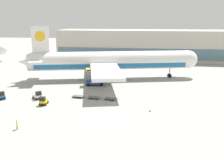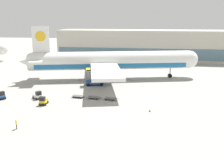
{
  "view_description": "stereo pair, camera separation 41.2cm",
  "coord_description": "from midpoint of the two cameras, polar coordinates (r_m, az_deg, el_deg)",
  "views": [
    {
      "loc": [
        7.58,
        -46.41,
        19.12
      ],
      "look_at": [
        -1.28,
        14.55,
        4.0
      ],
      "focal_mm": 40.0,
      "sensor_mm": 36.0,
      "label": 1
    },
    {
      "loc": [
        7.98,
        -46.35,
        19.12
      ],
      "look_at": [
        -1.28,
        14.55,
        4.0
      ],
      "focal_mm": 40.0,
      "sensor_mm": 36.0,
      "label": 2
    }
  ],
  "objects": [
    {
      "name": "baggage_tug_foreground",
      "position": [
        66.81,
        -23.86,
        -3.27
      ],
      "size": [
        2.8,
        2.64,
        2.0
      ],
      "rotation": [
        0.0,
        0.0,
        -0.64
      ],
      "color": "#2D66B7",
      "rests_on": "ground_plane"
    },
    {
      "name": "terminal_building",
      "position": [
        121.89,
        9.64,
        7.89
      ],
      "size": [
        90.0,
        18.2,
        14.0
      ],
      "color": "#BCB7A8",
      "rests_on": "ground_plane"
    },
    {
      "name": "baggage_dolly_third",
      "position": [
        60.59,
        -0.17,
        -4.22
      ],
      "size": [
        3.77,
        1.8,
        0.48
      ],
      "rotation": [
        0.0,
        0.0,
        -0.11
      ],
      "color": "#56565B",
      "rests_on": "ground_plane"
    },
    {
      "name": "baggage_dolly_second",
      "position": [
        61.62,
        -3.97,
        -3.94
      ],
      "size": [
        3.77,
        1.8,
        0.48
      ],
      "rotation": [
        0.0,
        0.0,
        -0.11
      ],
      "color": "#56565B",
      "rests_on": "ground_plane"
    },
    {
      "name": "ground_plane",
      "position": [
        50.77,
        -0.82,
        -8.34
      ],
      "size": [
        400.0,
        400.0,
        0.0
      ],
      "primitive_type": "plane",
      "color": "#9E9B93"
    },
    {
      "name": "ground_crew_near",
      "position": [
        48.01,
        -20.81,
        -9.3
      ],
      "size": [
        0.37,
        0.5,
        1.74
      ],
      "rotation": [
        0.0,
        0.0,
        5.24
      ],
      "color": "black",
      "rests_on": "ground_plane"
    },
    {
      "name": "scissor_lift_loader",
      "position": [
        73.96,
        -3.83,
        0.31
      ],
      "size": [
        5.76,
        4.41,
        4.97
      ],
      "rotation": [
        0.0,
        0.0,
        0.24
      ],
      "color": "#284C99",
      "rests_on": "ground_plane"
    },
    {
      "name": "baggage_tug_far",
      "position": [
        63.87,
        -16.45,
        -3.39
      ],
      "size": [
        2.8,
        2.63,
        2.0
      ],
      "rotation": [
        0.0,
        0.0,
        -0.63
      ],
      "color": "silver",
      "rests_on": "ground_plane"
    },
    {
      "name": "baggage_dolly_lead",
      "position": [
        62.91,
        -7.59,
        -3.66
      ],
      "size": [
        3.77,
        1.8,
        0.48
      ],
      "rotation": [
        0.0,
        0.0,
        -0.11
      ],
      "color": "#56565B",
      "rests_on": "ground_plane"
    },
    {
      "name": "airplane_main",
      "position": [
        80.66,
        -0.61,
        4.31
      ],
      "size": [
        57.1,
        48.52,
        17.0
      ],
      "rotation": [
        0.0,
        0.0,
        0.24
      ],
      "color": "white",
      "rests_on": "ground_plane"
    },
    {
      "name": "traffic_cone_near",
      "position": [
        53.82,
        8.84,
        -6.83
      ],
      "size": [
        0.4,
        0.4,
        0.65
      ],
      "color": "black",
      "rests_on": "ground_plane"
    },
    {
      "name": "baggage_tug_mid",
      "position": [
        59.3,
        -15.25,
        -4.63
      ],
      "size": [
        1.83,
        2.57,
        2.0
      ],
      "rotation": [
        0.0,
        0.0,
        -1.48
      ],
      "color": "yellow",
      "rests_on": "ground_plane"
    }
  ]
}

